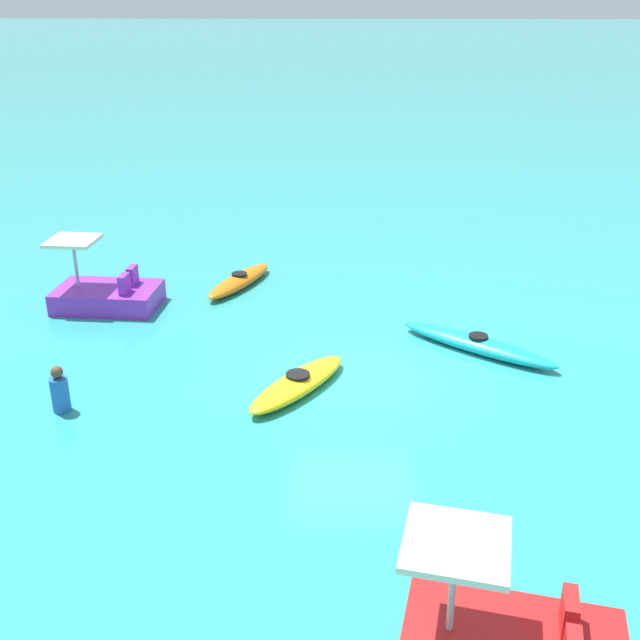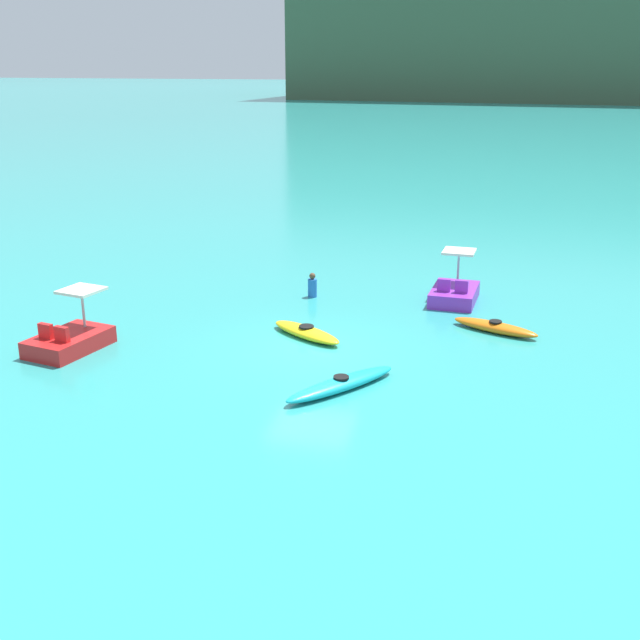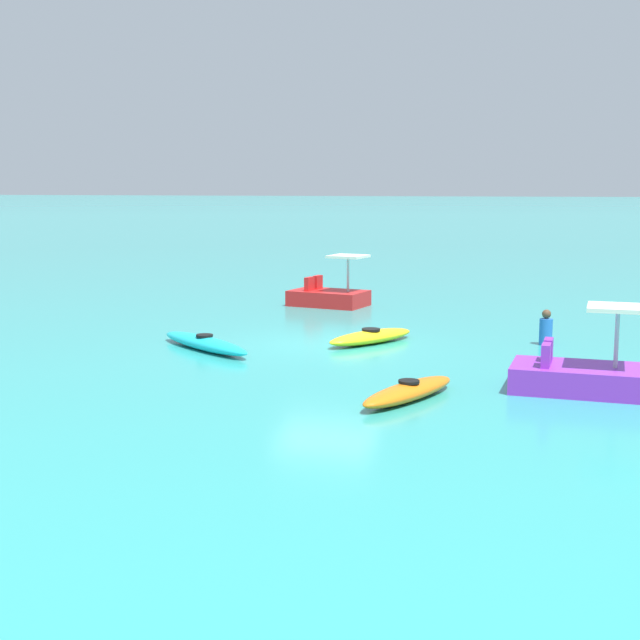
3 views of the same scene
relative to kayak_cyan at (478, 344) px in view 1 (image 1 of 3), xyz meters
The scene contains 6 objects.
ground_plane 3.00m from the kayak_cyan, 119.65° to the left, with size 600.00×600.00×0.00m, color teal.
kayak_cyan is the anchor object (origin of this frame).
kayak_yellow 4.12m from the kayak_cyan, 117.86° to the left, with size 2.72×2.08×0.37m.
kayak_orange 6.65m from the kayak_cyan, 56.85° to the left, with size 2.82×1.65×0.37m.
pedal_boat_purple 8.79m from the kayak_cyan, 76.16° to the left, with size 1.62×2.51×1.68m.
person_near_shore 8.35m from the kayak_cyan, 110.01° to the left, with size 0.41×0.41×0.88m.
Camera 1 is at (-13.03, 0.04, 6.83)m, focal length 42.36 mm.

